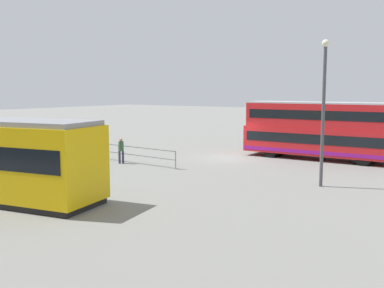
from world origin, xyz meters
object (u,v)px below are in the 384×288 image
info_sign (53,134)px  street_lamp (324,102)px  pedestrian_near_railing (121,149)px  double_decker_bus (323,130)px

info_sign → street_lamp: size_ratio=0.33×
street_lamp → pedestrian_near_railing: bearing=1.0°
pedestrian_near_railing → street_lamp: bearing=-179.0°
info_sign → street_lamp: street_lamp is taller
double_decker_bus → info_sign: double_decker_bus is taller
double_decker_bus → street_lamp: 8.93m
info_sign → street_lamp: bearing=-178.5°
double_decker_bus → street_lamp: street_lamp is taller
info_sign → street_lamp: 18.89m
double_decker_bus → street_lamp: (-2.50, 8.31, 2.10)m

